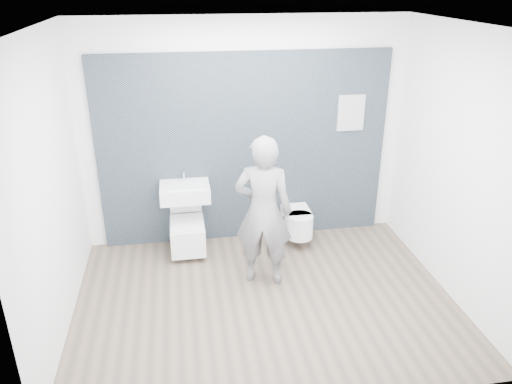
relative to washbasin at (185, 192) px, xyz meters
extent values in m
plane|color=brown|center=(0.77, -1.22, -0.79)|extent=(4.00, 4.00, 0.00)
plane|color=white|center=(0.77, 0.28, 0.61)|extent=(4.00, 0.00, 4.00)
plane|color=white|center=(0.77, -2.72, 0.61)|extent=(4.00, 0.00, 4.00)
plane|color=white|center=(-1.23, -1.22, 0.61)|extent=(0.00, 3.00, 3.00)
plane|color=white|center=(2.77, -1.22, 0.61)|extent=(0.00, 3.00, 3.00)
plane|color=white|center=(0.77, -1.22, 2.01)|extent=(4.00, 4.00, 0.00)
cube|color=black|center=(0.77, 0.25, -0.79)|extent=(3.60, 0.06, 2.40)
cube|color=white|center=(0.00, 0.00, -0.01)|extent=(0.60, 0.45, 0.18)
cube|color=silver|center=(0.00, -0.02, 0.08)|extent=(0.42, 0.30, 0.03)
cylinder|color=silver|center=(0.00, 0.16, 0.16)|extent=(0.02, 0.02, 0.15)
cylinder|color=silver|center=(0.00, 0.11, 0.22)|extent=(0.02, 0.10, 0.02)
cylinder|color=silver|center=(0.00, 0.20, -0.16)|extent=(0.04, 0.04, 0.12)
cube|color=white|center=(0.00, -0.08, -0.55)|extent=(0.41, 0.60, 0.35)
cylinder|color=silver|center=(0.00, -0.12, -0.39)|extent=(0.29, 0.29, 0.03)
cube|color=white|center=(0.00, -0.12, -0.37)|extent=(0.39, 0.48, 0.02)
cube|color=white|center=(0.00, 0.15, -0.14)|extent=(0.39, 0.07, 0.44)
cube|color=silver|center=(0.00, 0.19, -0.69)|extent=(0.11, 0.06, 0.08)
cube|color=white|center=(1.41, 0.03, -0.51)|extent=(0.34, 0.39, 0.28)
cylinder|color=white|center=(1.41, -0.17, -0.51)|extent=(0.34, 0.34, 0.28)
cube|color=white|center=(1.41, 0.00, -0.36)|extent=(0.32, 0.37, 0.03)
cylinder|color=white|center=(1.41, -0.19, -0.36)|extent=(0.32, 0.32, 0.03)
cube|color=silver|center=(1.41, 0.19, -0.61)|extent=(0.09, 0.06, 0.08)
cube|color=white|center=(2.11, 0.21, -0.79)|extent=(0.34, 0.03, 0.45)
imported|color=slate|center=(0.82, -0.83, 0.06)|extent=(0.72, 0.57, 1.72)
camera|label=1|loc=(-0.03, -5.60, 2.41)|focal=35.00mm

